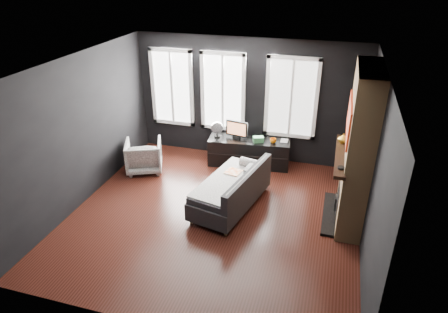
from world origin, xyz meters
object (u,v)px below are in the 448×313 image
(armchair, at_px, (144,154))
(mug, at_px, (273,140))
(monitor, at_px, (237,129))
(sofa, at_px, (231,187))
(media_console, at_px, (249,152))
(book, at_px, (281,136))
(mantel_vase, at_px, (343,138))

(armchair, distance_m, mug, 2.78)
(monitor, xyz_separation_m, mug, (0.81, -0.03, -0.16))
(sofa, distance_m, monitor, 1.79)
(armchair, xyz_separation_m, mug, (2.63, 0.85, 0.29))
(armchair, distance_m, media_console, 2.28)
(media_console, xyz_separation_m, book, (0.66, 0.12, 0.41))
(armchair, height_order, mug, armchair)
(media_console, height_order, book, book)
(sofa, height_order, armchair, sofa)
(sofa, xyz_separation_m, mantel_vase, (1.85, 0.66, 0.92))
(mug, height_order, book, book)
(sofa, relative_size, monitor, 3.62)
(sofa, bearing_deg, monitor, 113.49)
(armchair, bearing_deg, media_console, 179.58)
(book, bearing_deg, media_console, -169.84)
(sofa, height_order, book, book)
(media_console, distance_m, mantel_vase, 2.39)
(media_console, height_order, mug, mug)
(armchair, distance_m, monitor, 2.07)
(sofa, bearing_deg, armchair, 171.62)
(monitor, bearing_deg, sofa, -68.74)
(media_console, height_order, mantel_vase, mantel_vase)
(monitor, xyz_separation_m, mantel_vase, (2.18, -1.04, 0.49))
(mantel_vase, bearing_deg, armchair, 177.68)
(sofa, xyz_separation_m, mug, (0.48, 1.67, 0.28))
(armchair, xyz_separation_m, book, (2.77, 1.01, 0.33))
(media_console, relative_size, monitor, 3.48)
(book, bearing_deg, sofa, -108.58)
(book, relative_size, mantel_vase, 1.21)
(media_console, distance_m, mug, 0.64)
(mug, relative_size, book, 0.63)
(monitor, height_order, mug, monitor)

